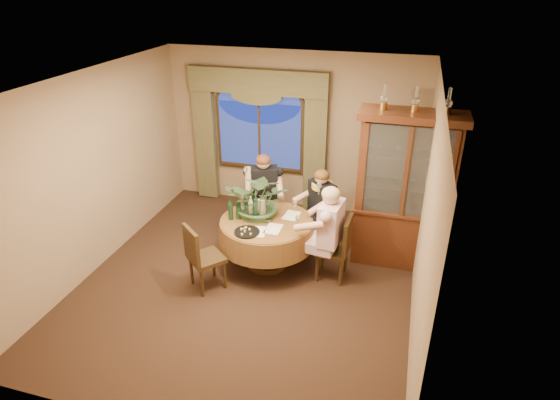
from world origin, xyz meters
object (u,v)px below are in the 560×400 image
(stoneware_vase, at_px, (262,208))
(centerpiece_plant, at_px, (260,177))
(person_scarf, at_px, (321,210))
(wine_bottle_0, at_px, (251,207))
(chair_back_right, at_px, (314,217))
(wine_bottle_5, at_px, (255,210))
(oil_lamp_center, at_px, (416,99))
(oil_lamp_left, at_px, (384,97))
(wine_bottle_2, at_px, (252,201))
(wine_bottle_3, at_px, (238,208))
(chair_right, at_px, (332,248))
(oil_lamp_right, at_px, (449,101))
(wine_bottle_1, at_px, (231,209))
(dining_table, at_px, (267,243))
(olive_bowl, at_px, (267,220))
(chair_back, at_px, (262,207))
(wine_bottle_4, at_px, (242,202))
(person_back, at_px, (264,195))
(chair_front_left, at_px, (207,257))
(person_pink, at_px, (330,235))
(china_cabinet, at_px, (404,192))

(stoneware_vase, bearing_deg, centerpiece_plant, 144.90)
(person_scarf, distance_m, wine_bottle_0, 1.14)
(chair_back_right, distance_m, wine_bottle_5, 1.16)
(oil_lamp_center, distance_m, wine_bottle_5, 2.61)
(oil_lamp_left, height_order, wine_bottle_2, oil_lamp_left)
(oil_lamp_center, bearing_deg, oil_lamp_left, 180.00)
(person_scarf, height_order, wine_bottle_3, person_scarf)
(chair_back_right, bearing_deg, chair_right, 153.33)
(oil_lamp_right, xyz_separation_m, wine_bottle_1, (-2.74, -0.74, -1.56))
(dining_table, xyz_separation_m, olive_bowl, (0.02, -0.02, 0.40))
(chair_back, bearing_deg, wine_bottle_4, 62.81)
(chair_back_right, xyz_separation_m, wine_bottle_0, (-0.79, -0.73, 0.44))
(oil_lamp_left, height_order, wine_bottle_3, oil_lamp_left)
(person_back, distance_m, wine_bottle_4, 0.75)
(chair_front_left, xyz_separation_m, wine_bottle_3, (0.23, 0.67, 0.44))
(olive_bowl, bearing_deg, dining_table, 126.33)
(person_pink, relative_size, wine_bottle_4, 4.37)
(stoneware_vase, bearing_deg, person_back, 105.61)
(chair_back, relative_size, stoneware_vase, 3.73)
(olive_bowl, bearing_deg, chair_back, 112.27)
(dining_table, bearing_deg, person_back, 110.25)
(wine_bottle_3, bearing_deg, person_pink, -2.51)
(chair_back_right, bearing_deg, oil_lamp_left, -152.96)
(person_pink, xyz_separation_m, wine_bottle_0, (-1.19, 0.15, 0.19))
(oil_lamp_right, bearing_deg, olive_bowl, -163.56)
(olive_bowl, bearing_deg, wine_bottle_3, -174.72)
(chair_front_left, height_order, wine_bottle_1, wine_bottle_1)
(oil_lamp_right, relative_size, person_scarf, 0.25)
(wine_bottle_4, bearing_deg, oil_lamp_left, 14.76)
(person_scarf, xyz_separation_m, olive_bowl, (-0.65, -0.71, 0.10))
(chair_back, relative_size, wine_bottle_3, 2.91)
(chair_back_right, xyz_separation_m, chair_back, (-0.90, 0.11, 0.00))
(china_cabinet, distance_m, centerpiece_plant, 2.05)
(person_scarf, bearing_deg, dining_table, 90.00)
(chair_back_right, relative_size, olive_bowl, 6.62)
(chair_right, relative_size, person_back, 0.68)
(person_pink, xyz_separation_m, centerpiece_plant, (-1.08, 0.26, 0.62))
(person_scarf, relative_size, wine_bottle_2, 4.06)
(dining_table, height_order, olive_bowl, olive_bowl)
(centerpiece_plant, xyz_separation_m, wine_bottle_5, (-0.01, -0.20, -0.43))
(wine_bottle_4, bearing_deg, wine_bottle_3, -83.95)
(person_back, relative_size, wine_bottle_5, 4.28)
(person_pink, bearing_deg, chair_right, -15.15)
(chair_front_left, distance_m, wine_bottle_5, 0.93)
(chair_back, bearing_deg, chair_right, 123.23)
(oil_lamp_left, relative_size, person_scarf, 0.25)
(oil_lamp_left, relative_size, wine_bottle_2, 1.03)
(centerpiece_plant, height_order, wine_bottle_5, centerpiece_plant)
(olive_bowl, distance_m, wine_bottle_5, 0.22)
(chair_right, relative_size, wine_bottle_4, 2.91)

